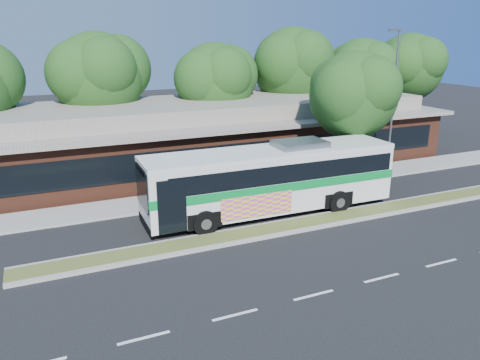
{
  "coord_description": "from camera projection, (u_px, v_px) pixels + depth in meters",
  "views": [
    {
      "loc": [
        -11.21,
        -17.18,
        8.76
      ],
      "look_at": [
        -2.46,
        2.62,
        2.0
      ],
      "focal_mm": 35.0,
      "sensor_mm": 36.0,
      "label": 1
    }
  ],
  "objects": [
    {
      "name": "sidewalk",
      "position": [
        252.0,
        189.0,
        27.51
      ],
      "size": [
        44.0,
        2.6,
        0.12
      ],
      "primitive_type": "cube",
      "color": "gray",
      "rests_on": "ground"
    },
    {
      "name": "median_strip",
      "position": [
        304.0,
        224.0,
        22.44
      ],
      "size": [
        26.0,
        1.1,
        0.15
      ],
      "primitive_type": "cube",
      "color": "#475423",
      "rests_on": "ground"
    },
    {
      "name": "transit_bus",
      "position": [
        272.0,
        175.0,
        23.43
      ],
      "size": [
        13.01,
        3.21,
        3.64
      ],
      "rotation": [
        0.0,
        0.0,
        -0.02
      ],
      "color": "silver",
      "rests_on": "ground"
    },
    {
      "name": "sidewalk_tree",
      "position": [
        357.0,
        93.0,
        27.55
      ],
      "size": [
        5.73,
        5.14,
        7.91
      ],
      "color": "black",
      "rests_on": "ground"
    },
    {
      "name": "lamp_post",
      "position": [
        393.0,
        98.0,
        29.4
      ],
      "size": [
        0.93,
        0.18,
        9.07
      ],
      "color": "slate",
      "rests_on": "ground"
    },
    {
      "name": "tree_bg_c",
      "position": [
        219.0,
        80.0,
        34.03
      ],
      "size": [
        6.24,
        5.6,
        8.26
      ],
      "color": "black",
      "rests_on": "ground"
    },
    {
      "name": "tree_bg_d",
      "position": [
        296.0,
        65.0,
        37.38
      ],
      "size": [
        6.91,
        6.2,
        9.37
      ],
      "color": "black",
      "rests_on": "ground"
    },
    {
      "name": "tree_bg_e",
      "position": [
        364.0,
        72.0,
        39.0
      ],
      "size": [
        6.47,
        5.8,
        8.5
      ],
      "color": "black",
      "rests_on": "ground"
    },
    {
      "name": "plaza_building",
      "position": [
        212.0,
        134.0,
        32.64
      ],
      "size": [
        33.2,
        11.2,
        4.45
      ],
      "color": "#592B1C",
      "rests_on": "ground"
    },
    {
      "name": "ground",
      "position": [
        310.0,
        230.0,
        21.94
      ],
      "size": [
        120.0,
        120.0,
        0.0
      ],
      "primitive_type": "plane",
      "color": "black",
      "rests_on": "ground"
    },
    {
      "name": "tree_bg_b",
      "position": [
        104.0,
        75.0,
        31.67
      ],
      "size": [
        6.69,
        6.0,
        9.0
      ],
      "color": "black",
      "rests_on": "ground"
    },
    {
      "name": "tree_bg_f",
      "position": [
        412.0,
        66.0,
        42.1
      ],
      "size": [
        6.69,
        6.0,
        8.92
      ],
      "color": "black",
      "rests_on": "ground"
    }
  ]
}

